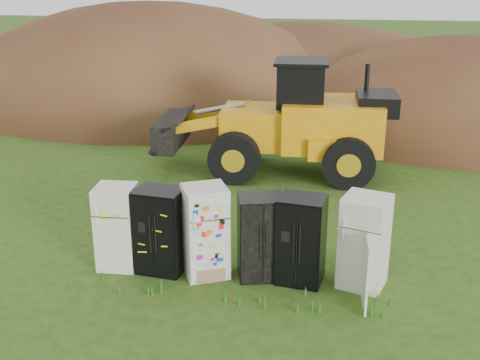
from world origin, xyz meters
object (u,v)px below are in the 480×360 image
Objects in this scene: wheel_loader at (271,117)px; fridge_leftmost at (117,227)px; fridge_open_door at (364,242)px; fridge_dark_mid at (261,237)px; fridge_black_side at (161,230)px; fridge_sticker at (205,231)px; fridge_black_right at (301,240)px.

fridge_leftmost is at bearing -112.15° from wheel_loader.
fridge_open_door is 6.93m from wheel_loader.
wheel_loader is at bearing 80.78° from fridge_dark_mid.
fridge_dark_mid is at bearing -2.13° from fridge_leftmost.
fridge_black_side is 6.66m from wheel_loader.
fridge_sticker is at bearing -161.11° from fridge_open_door.
fridge_sticker is 0.27× the size of wheel_loader.
fridge_black_side is (0.92, -0.03, -0.00)m from fridge_leftmost.
fridge_black_side is 3.96m from fridge_open_door.
fridge_sticker is at bearing 171.01° from fridge_dark_mid.
wheel_loader reaches higher than fridge_dark_mid.
fridge_black_right is at bearing -17.77° from fridge_dark_mid.
fridge_dark_mid is (1.99, 0.03, -0.02)m from fridge_black_side.
wheel_loader reaches higher than fridge_sticker.
fridge_dark_mid is 0.25× the size of wheel_loader.
fridge_dark_mid is at bearing -20.54° from fridge_sticker.
fridge_open_door reaches higher than fridge_black_side.
fridge_leftmost reaches higher than fridge_dark_mid.
fridge_open_door is at bearing 7.49° from fridge_black_side.
fridge_black_right is (1.86, 0.02, -0.05)m from fridge_sticker.
fridge_black_side is 0.25× the size of wheel_loader.
fridge_open_door is at bearing -2.88° from fridge_leftmost.
fridge_open_door reaches higher than fridge_black_right.
fridge_sticker is at bearing -170.08° from fridge_black_right.
fridge_dark_mid is 0.97× the size of fridge_black_right.
fridge_black_right is 1.19m from fridge_open_door.
fridge_sticker is 3.05m from fridge_open_door.
fridge_black_right reaches higher than fridge_black_side.
wheel_loader is (-0.44, 6.39, 0.82)m from fridge_dark_mid.
fridge_leftmost is 0.92m from fridge_black_side.
fridge_sticker is (0.91, -0.05, 0.06)m from fridge_black_side.
fridge_black_side is 0.94× the size of fridge_sticker.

